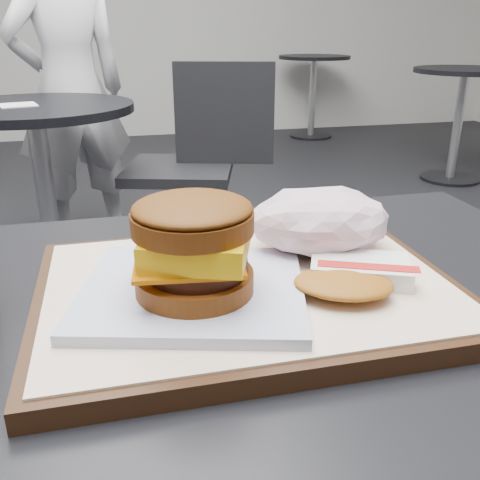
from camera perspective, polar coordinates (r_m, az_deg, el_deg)
The scene contains 11 objects.
customer_table at distance 0.59m, azimuth -0.40°, elevation -24.10°, with size 0.80×0.60×0.77m.
serving_tray at distance 0.50m, azimuth 0.79°, elevation -5.41°, with size 0.38×0.28×0.02m.
breakfast_sandwich at distance 0.45m, azimuth -4.95°, elevation -1.84°, with size 0.23×0.21×0.09m.
hash_brown at distance 0.49m, azimuth 11.94°, elevation -3.72°, with size 0.13×0.12×0.02m.
crumpled_wrapper at distance 0.56m, azimuth 8.60°, elevation 2.00°, with size 0.15×0.11×0.06m, color white, non-canonical shape.
neighbor_table at distance 2.12m, azimuth -20.46°, elevation 8.04°, with size 0.70×0.70×0.75m.
napkin at distance 2.06m, azimuth -22.61°, elevation 13.15°, with size 0.12×0.12×0.00m, color white.
neighbor_chair at distance 2.21m, azimuth -4.77°, elevation 8.79°, with size 0.65×0.52×0.88m.
patron at distance 2.62m, azimuth -17.66°, elevation 14.98°, with size 0.54×0.35×1.47m, color silver.
bg_table_near at distance 3.96m, azimuth 22.57°, elevation 13.86°, with size 0.66×0.66×0.75m.
bg_table_far at distance 5.27m, azimuth 7.83°, elevation 16.88°, with size 0.66×0.66×0.75m.
Camera 1 is at (-0.09, -0.40, 1.01)m, focal length 40.00 mm.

